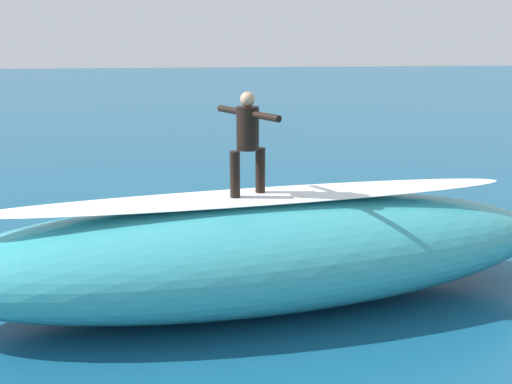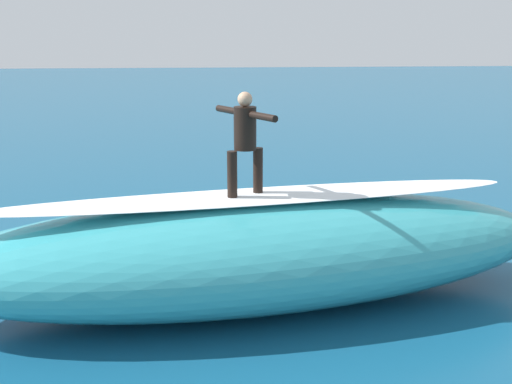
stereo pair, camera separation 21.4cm
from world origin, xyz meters
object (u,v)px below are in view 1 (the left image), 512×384
(surfer_riding, at_px, (248,136))
(surfboard_paddling, at_px, (262,226))
(surfer_paddling, at_px, (259,219))
(surfboard_riding, at_px, (248,197))

(surfer_riding, distance_m, surfboard_paddling, 4.60)
(surfer_riding, xyz_separation_m, surfer_paddling, (-0.59, -3.62, -2.42))
(surfer_riding, xyz_separation_m, surfboard_paddling, (-0.66, -3.73, -2.60))
(surfboard_riding, relative_size, surfboard_paddling, 0.88)
(surfboard_riding, height_order, surfer_paddling, surfboard_riding)
(surfer_riding, relative_size, surfer_paddling, 0.97)
(surfboard_paddling, bearing_deg, surfer_paddling, -180.00)
(surfboard_riding, bearing_deg, surfboard_paddling, -130.18)
(surfboard_riding, xyz_separation_m, surfer_riding, (-0.00, 0.00, 0.93))
(surfboard_riding, relative_size, surfer_paddling, 1.14)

